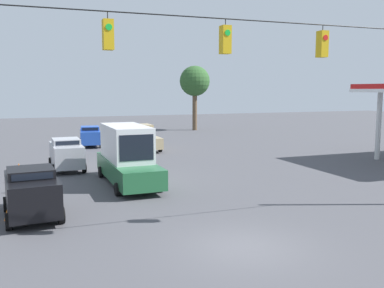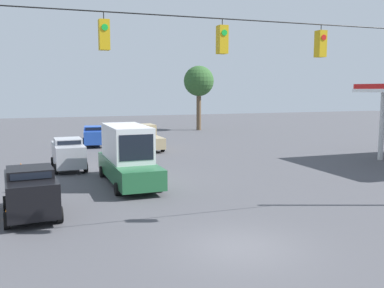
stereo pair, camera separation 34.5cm
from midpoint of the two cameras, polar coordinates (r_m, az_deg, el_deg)
name	(u,v)px [view 1 (the left image)]	position (r m, az deg, el deg)	size (l,w,h in m)	color
ground_plane	(243,247)	(14.52, 6.18, -13.51)	(140.00, 140.00, 0.00)	#47474C
overhead_signal_span	(225,90)	(15.00, 3.81, 7.18)	(21.85, 0.38, 8.26)	#939399
sedan_blue_withflow_deep	(90,136)	(39.82, -13.67, 1.06)	(2.24, 4.16, 1.82)	#234CB2
sedan_silver_withflow_far	(66,154)	(28.59, -16.73, -1.23)	(2.11, 4.35, 2.02)	#A8AAB2
sedan_black_parked_shoulder	(32,192)	(18.52, -21.10, -5.96)	(2.35, 4.17, 2.02)	black
pickup_truck_tan_oncoming_deep	(142,138)	(36.89, -6.91, 0.78)	(2.25, 5.58, 2.12)	tan
box_truck_green_withflow_mid	(127,155)	(23.62, -9.07, -1.51)	(2.50, 7.29, 3.19)	#236038
traffic_cone_nearest	(9,212)	(18.66, -23.69, -8.26)	(0.41, 0.41, 0.67)	orange
traffic_cone_second	(11,198)	(20.92, -23.48, -6.60)	(0.41, 0.41, 0.67)	orange
traffic_cone_third	(13,186)	(23.27, -23.20, -5.22)	(0.41, 0.41, 0.67)	orange
traffic_cone_fourth	(13,177)	(25.72, -23.07, -4.06)	(0.41, 0.41, 0.67)	orange
traffic_cone_fifth	(19,169)	(28.25, -22.40, -3.05)	(0.41, 0.41, 0.67)	orange
tree_horizon_left	(195,82)	(53.96, 0.19, 8.29)	(3.78, 3.78, 8.05)	brown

